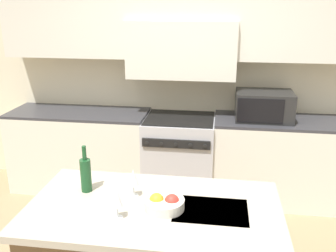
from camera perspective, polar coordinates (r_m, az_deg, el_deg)
back_cabinetry at (r=4.22m, az=2.32°, el=11.26°), size 10.00×0.46×2.70m
back_counter at (r=4.27m, az=1.78°, el=-4.51°), size 3.93×0.62×0.94m
range_stove at (r=4.26m, az=1.75°, el=-4.71°), size 0.77×0.70×0.93m
microwave at (r=4.07m, az=14.39°, el=3.02°), size 0.59×0.43×0.30m
wine_bottle at (r=2.51m, az=-12.42°, el=-7.17°), size 0.07×0.07×0.32m
wine_glass_near at (r=2.18m, az=-7.79°, el=-10.90°), size 0.07×0.07×0.19m
wine_glass_far at (r=2.40m, az=-5.32°, el=-7.93°), size 0.07×0.07×0.19m
fruit_bowl at (r=2.29m, az=-0.57°, el=-11.65°), size 0.25×0.25×0.10m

